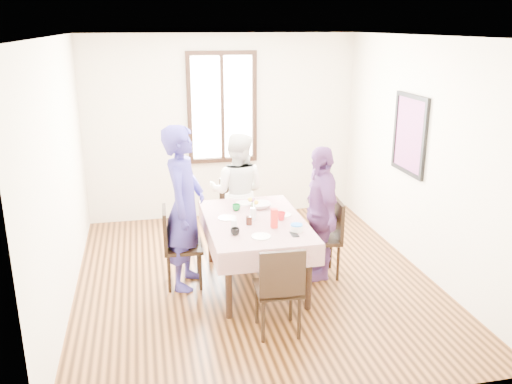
{
  "coord_description": "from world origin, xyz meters",
  "views": [
    {
      "loc": [
        -1.16,
        -5.51,
        2.82
      ],
      "look_at": [
        -0.01,
        -0.16,
        1.1
      ],
      "focal_mm": 37.61,
      "sensor_mm": 36.0,
      "label": 1
    }
  ],
  "objects_px": {
    "person_left": "(184,208)",
    "person_far": "(239,193)",
    "dining_table": "(255,252)",
    "person_right": "(320,213)",
    "chair_right": "(321,239)",
    "chair_left": "(183,247)",
    "chair_near": "(278,288)",
    "chair_far": "(239,215)"
  },
  "relations": [
    {
      "from": "dining_table",
      "to": "chair_far",
      "type": "height_order",
      "value": "chair_far"
    },
    {
      "from": "dining_table",
      "to": "chair_near",
      "type": "relative_size",
      "value": 1.64
    },
    {
      "from": "chair_right",
      "to": "chair_far",
      "type": "distance_m",
      "value": 1.25
    },
    {
      "from": "dining_table",
      "to": "chair_far",
      "type": "relative_size",
      "value": 1.64
    },
    {
      "from": "chair_left",
      "to": "person_left",
      "type": "bearing_deg",
      "value": 92.3
    },
    {
      "from": "chair_left",
      "to": "chair_right",
      "type": "bearing_deg",
      "value": 88.91
    },
    {
      "from": "chair_left",
      "to": "person_far",
      "type": "relative_size",
      "value": 0.59
    },
    {
      "from": "chair_near",
      "to": "person_far",
      "type": "xyz_separation_m",
      "value": [
        0.0,
        2.03,
        0.31
      ]
    },
    {
      "from": "dining_table",
      "to": "person_left",
      "type": "distance_m",
      "value": 0.94
    },
    {
      "from": "chair_far",
      "to": "person_far",
      "type": "height_order",
      "value": "person_far"
    },
    {
      "from": "chair_left",
      "to": "chair_near",
      "type": "bearing_deg",
      "value": 36.34
    },
    {
      "from": "chair_right",
      "to": "person_far",
      "type": "bearing_deg",
      "value": 44.68
    },
    {
      "from": "dining_table",
      "to": "chair_near",
      "type": "bearing_deg",
      "value": -90.0
    },
    {
      "from": "dining_table",
      "to": "chair_left",
      "type": "relative_size",
      "value": 1.64
    },
    {
      "from": "dining_table",
      "to": "person_left",
      "type": "relative_size",
      "value": 0.82
    },
    {
      "from": "chair_near",
      "to": "person_left",
      "type": "xyz_separation_m",
      "value": [
        -0.76,
        1.16,
        0.46
      ]
    },
    {
      "from": "chair_near",
      "to": "person_left",
      "type": "height_order",
      "value": "person_left"
    },
    {
      "from": "chair_right",
      "to": "chair_left",
      "type": "bearing_deg",
      "value": 91.94
    },
    {
      "from": "chair_far",
      "to": "chair_near",
      "type": "distance_m",
      "value": 2.05
    },
    {
      "from": "chair_near",
      "to": "person_far",
      "type": "distance_m",
      "value": 2.05
    },
    {
      "from": "chair_left",
      "to": "person_right",
      "type": "distance_m",
      "value": 1.59
    },
    {
      "from": "chair_far",
      "to": "person_left",
      "type": "bearing_deg",
      "value": 47.3
    },
    {
      "from": "chair_left",
      "to": "person_left",
      "type": "distance_m",
      "value": 0.46
    },
    {
      "from": "chair_left",
      "to": "chair_near",
      "type": "distance_m",
      "value": 1.4
    },
    {
      "from": "dining_table",
      "to": "chair_right",
      "type": "height_order",
      "value": "chair_right"
    },
    {
      "from": "chair_left",
      "to": "chair_right",
      "type": "height_order",
      "value": "same"
    },
    {
      "from": "person_right",
      "to": "person_left",
      "type": "bearing_deg",
      "value": -90.96
    },
    {
      "from": "dining_table",
      "to": "chair_near",
      "type": "distance_m",
      "value": 1.03
    },
    {
      "from": "person_far",
      "to": "person_right",
      "type": "xyz_separation_m",
      "value": [
        0.76,
        -0.96,
        0.01
      ]
    },
    {
      "from": "dining_table",
      "to": "person_left",
      "type": "xyz_separation_m",
      "value": [
        -0.76,
        0.14,
        0.54
      ]
    },
    {
      "from": "chair_right",
      "to": "person_left",
      "type": "bearing_deg",
      "value": 91.89
    },
    {
      "from": "dining_table",
      "to": "chair_near",
      "type": "height_order",
      "value": "chair_near"
    },
    {
      "from": "chair_near",
      "to": "person_far",
      "type": "relative_size",
      "value": 0.59
    },
    {
      "from": "dining_table",
      "to": "person_right",
      "type": "height_order",
      "value": "person_right"
    },
    {
      "from": "person_left",
      "to": "person_far",
      "type": "distance_m",
      "value": 1.16
    },
    {
      "from": "chair_far",
      "to": "person_left",
      "type": "distance_m",
      "value": 1.25
    },
    {
      "from": "chair_right",
      "to": "person_far",
      "type": "height_order",
      "value": "person_far"
    },
    {
      "from": "dining_table",
      "to": "chair_left",
      "type": "xyz_separation_m",
      "value": [
        -0.79,
        0.14,
        0.08
      ]
    },
    {
      "from": "dining_table",
      "to": "chair_right",
      "type": "xyz_separation_m",
      "value": [
        0.79,
        0.05,
        0.08
      ]
    },
    {
      "from": "chair_right",
      "to": "person_left",
      "type": "distance_m",
      "value": 1.62
    },
    {
      "from": "chair_far",
      "to": "person_right",
      "type": "height_order",
      "value": "person_right"
    },
    {
      "from": "person_right",
      "to": "chair_right",
      "type": "bearing_deg",
      "value": 92.52
    }
  ]
}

